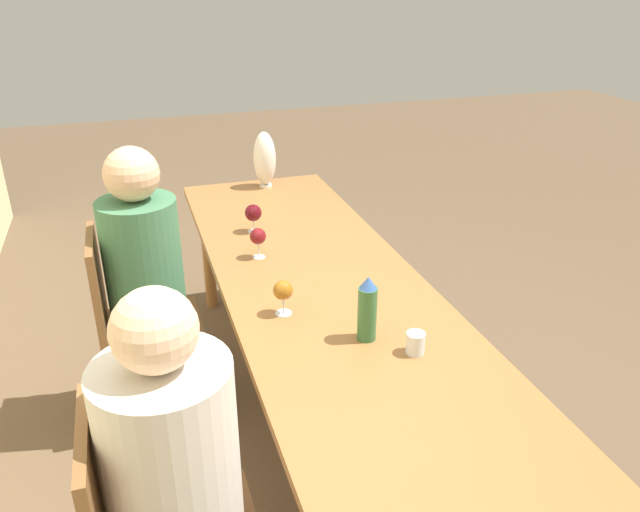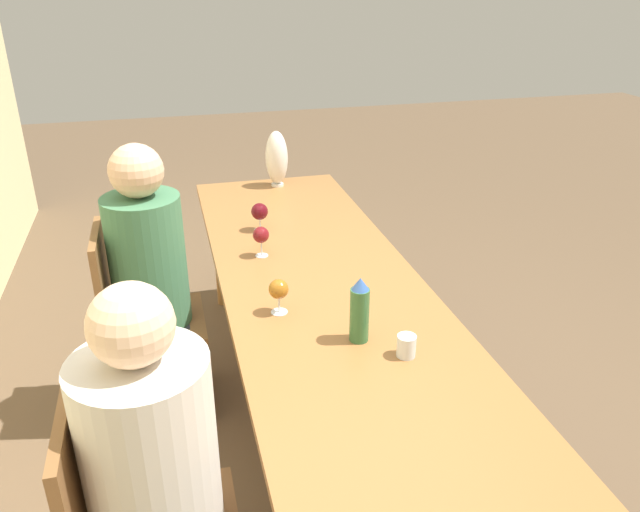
# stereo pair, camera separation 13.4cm
# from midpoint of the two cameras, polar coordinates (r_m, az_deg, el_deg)

# --- Properties ---
(ground_plane) EXTENTS (14.00, 14.00, 0.00)m
(ground_plane) POSITION_cam_midpoint_polar(r_m,az_deg,el_deg) (2.89, 2.36, -17.25)
(ground_plane) COLOR brown
(dining_table) EXTENTS (3.09, 0.82, 0.76)m
(dining_table) POSITION_cam_midpoint_polar(r_m,az_deg,el_deg) (2.48, 2.64, -5.30)
(dining_table) COLOR #936033
(dining_table) RESTS_ON ground_plane
(water_bottle) EXTENTS (0.07, 0.07, 0.24)m
(water_bottle) POSITION_cam_midpoint_polar(r_m,az_deg,el_deg) (2.14, 5.43, -4.99)
(water_bottle) COLOR #336638
(water_bottle) RESTS_ON dining_table
(water_tumbler) EXTENTS (0.06, 0.06, 0.08)m
(water_tumbler) POSITION_cam_midpoint_polar(r_m,az_deg,el_deg) (2.12, 9.72, -8.13)
(water_tumbler) COLOR silver
(water_tumbler) RESTS_ON dining_table
(vase) EXTENTS (0.13, 0.13, 0.33)m
(vase) POSITION_cam_midpoint_polar(r_m,az_deg,el_deg) (3.66, -2.93, 8.93)
(vase) COLOR silver
(vase) RESTS_ON dining_table
(wine_glass_0) EXTENTS (0.07, 0.07, 0.14)m
(wine_glass_0) POSITION_cam_midpoint_polar(r_m,az_deg,el_deg) (2.76, -4.04, 1.87)
(wine_glass_0) COLOR silver
(wine_glass_0) RESTS_ON dining_table
(wine_glass_1) EXTENTS (0.07, 0.07, 0.14)m
(wine_glass_1) POSITION_cam_midpoint_polar(r_m,az_deg,el_deg) (2.30, -2.15, -3.13)
(wine_glass_1) COLOR silver
(wine_glass_1) RESTS_ON dining_table
(wine_glass_2) EXTENTS (0.08, 0.08, 0.14)m
(wine_glass_2) POSITION_cam_midpoint_polar(r_m,az_deg,el_deg) (3.04, -4.29, 4.02)
(wine_glass_2) COLOR silver
(wine_glass_2) RESTS_ON dining_table
(chair_far) EXTENTS (0.44, 0.44, 0.92)m
(chair_far) POSITION_cam_midpoint_polar(r_m,az_deg,el_deg) (2.94, -15.00, -5.30)
(chair_far) COLOR brown
(chair_far) RESTS_ON ground_plane
(person_near) EXTENTS (0.36, 0.36, 1.27)m
(person_near) POSITION_cam_midpoint_polar(r_m,az_deg,el_deg) (1.83, -12.34, -19.28)
(person_near) COLOR #2D2D38
(person_near) RESTS_ON ground_plane
(person_far) EXTENTS (0.33, 0.33, 1.29)m
(person_far) POSITION_cam_midpoint_polar(r_m,az_deg,el_deg) (2.84, -13.77, -1.67)
(person_far) COLOR #2D2D38
(person_far) RESTS_ON ground_plane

